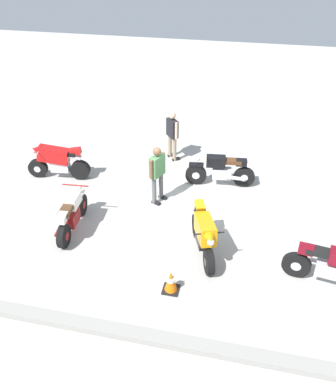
# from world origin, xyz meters

# --- Properties ---
(ground_plane) EXTENTS (40.00, 40.00, 0.00)m
(ground_plane) POSITION_xyz_m (0.00, 0.00, 0.00)
(ground_plane) COLOR #ADAAA3
(curb_edge) EXTENTS (14.00, 0.30, 0.15)m
(curb_edge) POSITION_xyz_m (0.00, 4.60, 0.07)
(curb_edge) COLOR gray
(curb_edge) RESTS_ON ground
(motorcycle_maroon_cruiser) EXTENTS (2.08, 0.77, 1.09)m
(motorcycle_maroon_cruiser) POSITION_xyz_m (-3.62, 2.32, 0.52)
(motorcycle_maroon_cruiser) COLOR black
(motorcycle_maroon_cruiser) RESTS_ON ground
(motorcycle_cream_vintage) EXTENTS (0.70, 1.96, 1.07)m
(motorcycle_cream_vintage) POSITION_xyz_m (2.66, 1.72, 0.49)
(motorcycle_cream_vintage) COLOR black
(motorcycle_cream_vintage) RESTS_ON ground
(motorcycle_red_sportbike) EXTENTS (1.96, 0.70, 1.14)m
(motorcycle_red_sportbike) POSITION_xyz_m (4.16, -0.65, 0.59)
(motorcycle_red_sportbike) COLOR black
(motorcycle_red_sportbike) RESTS_ON ground
(motorcycle_orange_sportbike) EXTENTS (0.93, 1.90, 1.14)m
(motorcycle_orange_sportbike) POSITION_xyz_m (-0.78, 1.90, 0.59)
(motorcycle_orange_sportbike) COLOR black
(motorcycle_orange_sportbike) RESTS_ON ground
(motorcycle_black_cruiser) EXTENTS (2.09, 0.70, 1.09)m
(motorcycle_black_cruiser) POSITION_xyz_m (-0.82, -1.29, 0.52)
(motorcycle_black_cruiser) COLOR black
(motorcycle_black_cruiser) RESTS_ON ground
(person_in_green_shirt) EXTENTS (0.45, 0.64, 1.70)m
(person_in_green_shirt) POSITION_xyz_m (0.83, -0.05, 0.97)
(person_in_green_shirt) COLOR #59595B
(person_in_green_shirt) RESTS_ON ground
(person_in_black_shirt) EXTENTS (0.53, 0.56, 1.68)m
(person_in_black_shirt) POSITION_xyz_m (0.96, -2.64, 0.96)
(person_in_black_shirt) COLOR gray
(person_in_black_shirt) RESTS_ON ground
(traffic_cone) EXTENTS (0.36, 0.36, 0.53)m
(traffic_cone) POSITION_xyz_m (-0.28, 3.26, 0.26)
(traffic_cone) COLOR black
(traffic_cone) RESTS_ON ground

